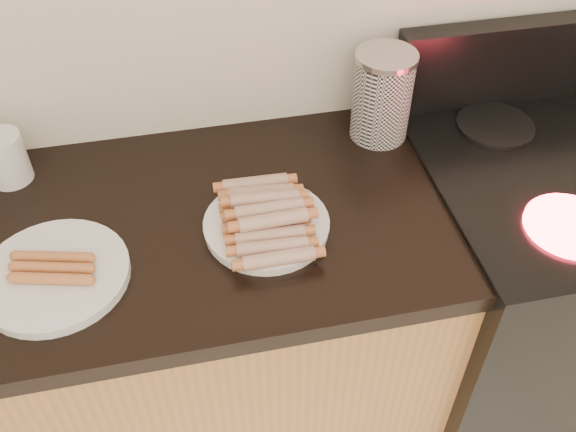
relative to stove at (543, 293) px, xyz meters
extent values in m
cube|color=black|center=(0.00, 0.00, -0.01)|extent=(0.76, 0.65, 0.90)
cube|color=black|center=(0.00, 0.28, 0.55)|extent=(0.76, 0.06, 0.20)
cylinder|color=#FF1E2D|center=(-0.17, -0.17, 0.46)|extent=(0.18, 0.18, 0.01)
cylinder|color=black|center=(-0.17, 0.17, 0.46)|extent=(0.18, 0.18, 0.01)
cylinder|color=white|center=(-0.75, -0.04, 0.45)|extent=(0.30, 0.30, 0.02)
cylinder|color=white|center=(-1.16, -0.08, 0.45)|extent=(0.28, 0.28, 0.02)
cylinder|color=maroon|center=(-0.75, -0.15, 0.47)|extent=(0.14, 0.04, 0.03)
cylinder|color=maroon|center=(-0.75, -0.12, 0.47)|extent=(0.14, 0.04, 0.03)
cylinder|color=maroon|center=(-0.75, -0.09, 0.47)|extent=(0.14, 0.04, 0.03)
cylinder|color=maroon|center=(-0.75, -0.06, 0.47)|extent=(0.14, 0.04, 0.03)
cylinder|color=maroon|center=(-0.75, -0.02, 0.47)|extent=(0.14, 0.04, 0.03)
cylinder|color=maroon|center=(-0.75, 0.01, 0.47)|extent=(0.14, 0.04, 0.03)
cylinder|color=maroon|center=(-0.75, 0.04, 0.47)|extent=(0.14, 0.04, 0.03)
cylinder|color=maroon|center=(-0.75, 0.07, 0.47)|extent=(0.14, 0.04, 0.03)
cylinder|color=maroon|center=(-0.75, -0.07, 0.50)|extent=(0.14, 0.04, 0.03)
cylinder|color=maroon|center=(-0.75, -0.04, 0.50)|extent=(0.14, 0.04, 0.03)
cylinder|color=maroon|center=(-0.75, -0.01, 0.50)|extent=(0.14, 0.04, 0.03)
cylinder|color=#BB7B45|center=(-1.16, -0.11, 0.47)|extent=(0.14, 0.05, 0.02)
cylinder|color=#BB7B45|center=(-1.16, -0.08, 0.47)|extent=(0.14, 0.05, 0.02)
cylinder|color=#BB7B45|center=(-1.16, -0.06, 0.47)|extent=(0.14, 0.05, 0.02)
cylinder|color=silver|center=(-0.44, 0.22, 0.54)|extent=(0.13, 0.13, 0.20)
cylinder|color=silver|center=(-0.44, 0.22, 0.65)|extent=(0.14, 0.14, 0.01)
cylinder|color=silver|center=(-1.26, 0.23, 0.50)|extent=(0.12, 0.12, 0.11)
camera|label=1|loc=(-0.90, -0.92, 1.36)|focal=40.00mm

